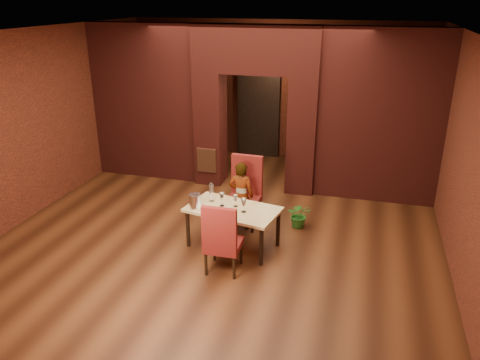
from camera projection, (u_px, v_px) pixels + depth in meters
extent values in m
plane|color=#4B2512|center=(226.00, 227.00, 7.99)|extent=(8.00, 8.00, 0.00)
cube|color=silver|center=(224.00, 32.00, 6.81)|extent=(7.00, 8.00, 0.04)
cube|color=maroon|center=(276.00, 91.00, 10.98)|extent=(7.00, 0.04, 3.20)
cube|color=maroon|center=(80.00, 271.00, 3.82)|extent=(7.00, 0.04, 3.20)
cube|color=maroon|center=(37.00, 122.00, 8.28)|extent=(0.04, 8.00, 3.20)
cube|color=maroon|center=(465.00, 157.00, 6.52)|extent=(0.04, 8.00, 3.20)
cube|color=maroon|center=(211.00, 128.00, 9.59)|extent=(0.55, 0.55, 2.30)
cube|color=maroon|center=(303.00, 135.00, 9.12)|extent=(0.55, 0.55, 2.30)
cube|color=maroon|center=(256.00, 49.00, 8.76)|extent=(2.45, 0.55, 0.90)
cube|color=maroon|center=(146.00, 103.00, 9.78)|extent=(2.28, 0.35, 3.20)
cube|color=maroon|center=(380.00, 118.00, 8.60)|extent=(2.28, 0.35, 3.20)
cube|color=#9D4F2D|center=(207.00, 160.00, 9.55)|extent=(0.40, 0.03, 0.50)
cube|color=black|center=(259.00, 113.00, 11.23)|extent=(0.90, 0.08, 2.10)
cube|color=black|center=(258.00, 114.00, 11.19)|extent=(1.02, 0.04, 2.22)
cube|color=tan|center=(233.00, 227.00, 7.29)|extent=(1.52, 1.03, 0.65)
cube|color=maroon|center=(243.00, 193.00, 7.87)|extent=(0.56, 0.56, 1.19)
cube|color=maroon|center=(224.00, 236.00, 6.58)|extent=(0.50, 0.50, 1.07)
imported|color=beige|center=(241.00, 196.00, 7.79)|extent=(0.44, 0.29, 1.17)
cube|color=white|center=(212.00, 211.00, 7.06)|extent=(0.40, 0.35, 0.00)
cylinder|color=silver|center=(195.00, 201.00, 7.13)|extent=(0.19, 0.19, 0.23)
cylinder|color=white|center=(211.00, 192.00, 7.37)|extent=(0.07, 0.07, 0.31)
imported|color=#276E21|center=(299.00, 215.00, 7.94)|extent=(0.43, 0.38, 0.44)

